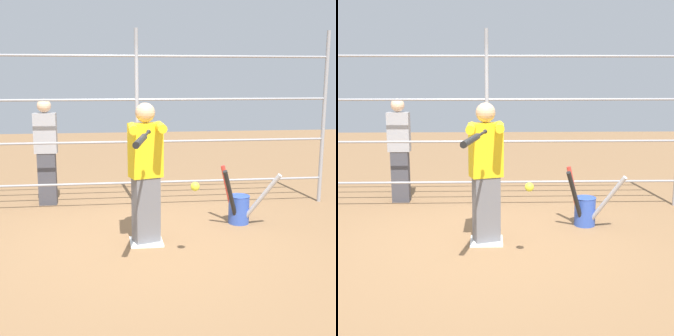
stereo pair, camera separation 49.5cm
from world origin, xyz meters
The scene contains 8 objects.
ground_plane centered at (0.00, 0.00, 0.00)m, with size 24.00×24.00×0.00m, color olive.
home_plate centered at (0.00, 0.00, 0.01)m, with size 0.40×0.40×0.02m.
fence_backstop centered at (0.00, -1.60, 1.36)m, with size 5.99×0.06×2.71m.
batter centered at (0.00, 0.02, 0.92)m, with size 0.42×0.67×1.71m.
baseball_bat_swinging centered at (0.11, 0.98, 1.41)m, with size 0.24×0.88×0.08m.
softball_in_flight centered at (-0.46, 0.75, 0.87)m, with size 0.10×0.10×0.10m.
bat_bucket centered at (-1.34, -0.60, 0.25)m, with size 0.78×0.61×0.82m.
bystander_behind_fence centered at (1.41, -1.97, 0.87)m, with size 0.35×0.22×1.68m.
Camera 1 is at (0.42, 5.47, 1.99)m, focal length 50.00 mm.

